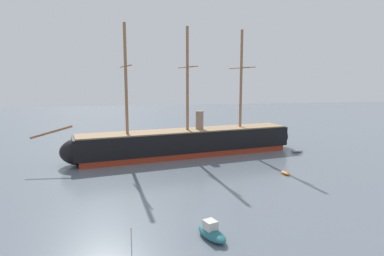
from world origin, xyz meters
The scene contains 5 objects.
tall_ship centered at (4.97, 56.66, 3.03)m, with size 57.52×16.13×27.85m.
motorboat_near_centre centered at (0.27, 18.10, 0.66)m, with size 3.23×4.85×1.88m.
dinghy_alongside_stern centered at (19.26, 38.50, 0.27)m, with size 1.39×2.43×0.54m.
dinghy_far_right centered at (30.21, 54.20, 0.33)m, with size 2.94×1.58×0.66m.
dinghy_distant_centre centered at (3.27, 62.48, 0.31)m, with size 2.54×2.68×0.61m.
Camera 1 is at (-8.37, -13.90, 16.83)m, focal length 30.90 mm.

